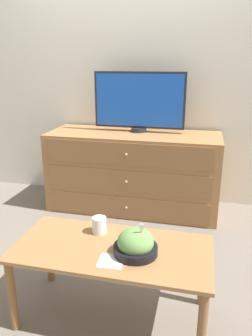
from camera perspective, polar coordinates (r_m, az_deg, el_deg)
name	(u,v)px	position (r m, az deg, el deg)	size (l,w,h in m)	color
ground_plane	(131,194)	(3.54, 0.90, -4.52)	(12.00, 12.00, 0.00)	#70665B
wall_back	(132,68)	(3.30, 1.11, 17.00)	(12.00, 0.05, 2.60)	silver
dresser	(133,171)	(3.10, 1.29, -0.60)	(1.58, 0.59, 0.74)	#9E6B3D
tv	(139,101)	(3.04, 2.33, 11.53)	(0.84, 0.14, 0.54)	#232328
coffee_table	(112,257)	(1.79, -2.43, -15.29)	(1.03, 0.50, 0.43)	#9E6B3D
takeout_bowl	(136,244)	(1.68, 1.67, -13.15)	(0.22, 0.22, 0.18)	black
drink_cup	(99,226)	(1.88, -4.68, -10.04)	(0.08, 0.08, 0.09)	#9E6638
napkin	(111,261)	(1.65, -2.64, -15.92)	(0.13, 0.13, 0.00)	silver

